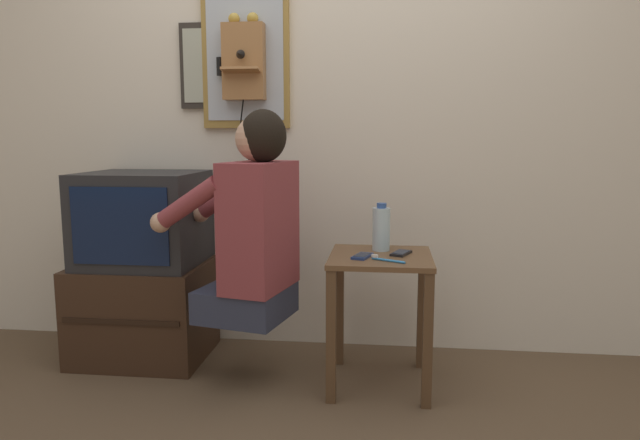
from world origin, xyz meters
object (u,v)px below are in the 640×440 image
person (253,225)px  television (144,218)px  water_bottle (381,228)px  toothbrush (386,259)px  wall_phone_antique (244,61)px  wall_mirror (245,50)px  cell_phone_spare (401,253)px  cell_phone_held (362,256)px  framed_picture (208,66)px

person → television: bearing=79.8°
television → water_bottle: bearing=-4.6°
toothbrush → water_bottle: bearing=33.1°
television → wall_phone_antique: size_ratio=0.69×
wall_mirror → cell_phone_spare: 1.30m
cell_phone_held → television: bearing=-175.5°
wall_phone_antique → cell_phone_spare: 1.24m
cell_phone_held → cell_phone_spare: bearing=44.0°
water_bottle → cell_phone_held: bearing=-115.3°
television → water_bottle: size_ratio=2.56×
person → cell_phone_spare: (0.64, 0.09, -0.13)m
wall_phone_antique → cell_phone_held: bearing=-37.6°
cell_phone_held → water_bottle: size_ratio=0.63×
wall_mirror → water_bottle: 1.15m
wall_phone_antique → cell_phone_held: 1.18m
person → water_bottle: bearing=-60.2°
person → wall_mirror: bearing=28.9°
television → water_bottle: (1.16, -0.09, -0.01)m
television → framed_picture: 0.84m
person → television: 0.67m
wall_mirror → toothbrush: wall_mirror is taller
wall_phone_antique → framed_picture: size_ratio=1.86×
cell_phone_spare → toothbrush: toothbrush is taller
cell_phone_spare → person: bearing=-150.8°
person → cell_phone_spare: bearing=-69.5°
wall_mirror → water_bottle: bearing=-26.8°
framed_picture → toothbrush: (0.92, -0.58, -0.86)m
wall_phone_antique → water_bottle: wall_phone_antique is taller
water_bottle → person: bearing=-163.1°
wall_phone_antique → toothbrush: size_ratio=5.68×
person → framed_picture: bearing=46.6°
cell_phone_held → cell_phone_spare: (0.17, 0.08, 0.00)m
person → television: (-0.61, 0.26, -0.02)m
wall_phone_antique → wall_mirror: (-0.00, 0.04, 0.06)m
cell_phone_held → wall_mirror: bearing=158.1°
wall_phone_antique → cell_phone_held: wall_phone_antique is taller
person → toothbrush: person is taller
person → framed_picture: size_ratio=2.13×
toothbrush → television: bearing=102.4°
water_bottle → wall_phone_antique: bearing=155.8°
cell_phone_held → toothbrush: size_ratio=0.97×
television → framed_picture: framed_picture is taller
television → cell_phone_spare: television is taller
water_bottle → cell_phone_spare: bearing=-42.6°
framed_picture → water_bottle: 1.23m
framed_picture → toothbrush: 1.39m
person → water_bottle: person is taller
toothbrush → wall_phone_antique: bearing=80.6°
framed_picture → wall_mirror: size_ratio=0.55×
person → wall_phone_antique: wall_phone_antique is taller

